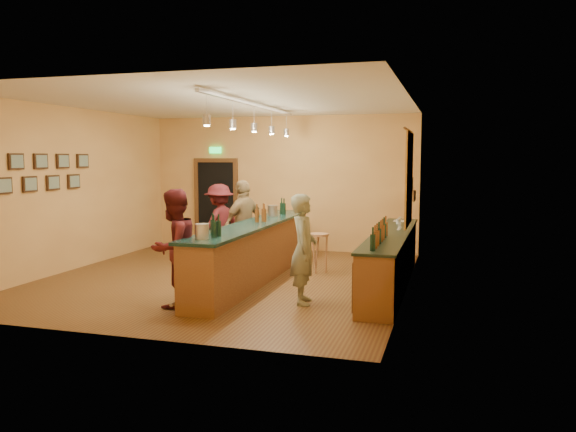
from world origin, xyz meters
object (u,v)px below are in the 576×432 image
(tasting_bar, at_px, (255,247))
(customer_c, at_px, (219,223))
(customer_a, at_px, (174,248))
(customer_b, at_px, (244,225))
(back_counter, at_px, (391,259))
(bartender, at_px, (304,249))
(bar_stool, at_px, (319,241))

(tasting_bar, height_order, customer_c, customer_c)
(tasting_bar, bearing_deg, customer_a, -105.25)
(customer_b, xyz_separation_m, customer_c, (-0.81, 0.65, -0.06))
(back_counter, relative_size, customer_a, 2.59)
(customer_b, bearing_deg, customer_a, 23.48)
(customer_a, relative_size, customer_c, 1.06)
(back_counter, bearing_deg, customer_c, 159.90)
(customer_b, bearing_deg, tasting_bar, 54.61)
(back_counter, xyz_separation_m, customer_a, (-2.96, -2.19, 0.39))
(bartender, relative_size, customer_b, 0.94)
(customer_b, bearing_deg, bartender, 62.62)
(bar_stool, bearing_deg, tasting_bar, -133.50)
(bartender, bearing_deg, back_counter, -49.99)
(customer_b, height_order, customer_c, customer_b)
(bartender, bearing_deg, customer_c, 30.29)
(customer_a, height_order, bar_stool, customer_a)
(customer_c, height_order, bar_stool, customer_c)
(customer_a, bearing_deg, customer_c, -153.80)
(back_counter, distance_m, customer_b, 3.07)
(bar_stool, bearing_deg, back_counter, -29.59)
(tasting_bar, xyz_separation_m, customer_c, (-1.36, 1.56, 0.22))
(tasting_bar, bearing_deg, customer_c, 131.04)
(bar_stool, bearing_deg, bartender, -82.69)
(customer_c, xyz_separation_m, bar_stool, (2.31, -0.55, -0.21))
(customer_a, bearing_deg, bar_stool, 166.95)
(customer_a, bearing_deg, bartender, 124.88)
(back_counter, relative_size, customer_c, 2.74)
(back_counter, bearing_deg, customer_b, 166.20)
(customer_c, bearing_deg, tasting_bar, 61.13)
(tasting_bar, xyz_separation_m, bar_stool, (0.96, 1.01, 0.01))
(customer_b, relative_size, customer_c, 1.07)
(bartender, height_order, customer_a, customer_a)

